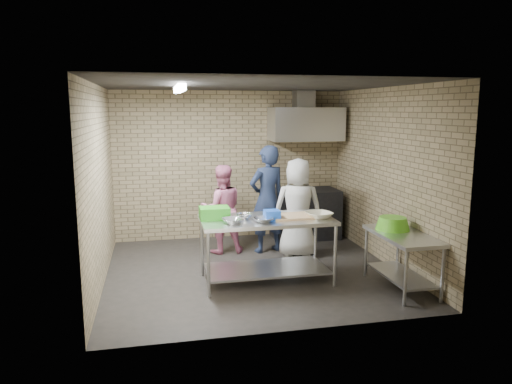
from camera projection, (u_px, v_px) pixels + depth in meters
floor at (252, 271)px, 7.08m from camera, size 4.20×4.20×0.00m
ceiling at (252, 85)px, 6.62m from camera, size 4.20×4.20×0.00m
back_wall at (230, 165)px, 8.78m from camera, size 4.20×0.06×2.70m
front_wall at (291, 209)px, 4.93m from camera, size 4.20×0.06×2.70m
left_wall at (100, 186)px, 6.42m from camera, size 0.06×4.00×2.70m
right_wall at (386, 177)px, 7.29m from camera, size 0.06×4.00×2.70m
prep_table at (266, 250)px, 6.58m from camera, size 1.80×0.90×0.90m
side_counter at (402, 261)px, 6.33m from camera, size 0.60×1.20×0.75m
stove at (305, 214)px, 8.88m from camera, size 1.20×0.70×0.90m
range_hood at (306, 124)px, 8.64m from camera, size 1.30×0.60×0.60m
hood_duct at (304, 99)px, 8.71m from camera, size 0.35×0.30×0.30m
wall_shelf at (318, 133)px, 8.92m from camera, size 0.80×0.20×0.04m
fluorescent_fixture at (179, 89)px, 6.42m from camera, size 0.10×1.25×0.08m
green_crate at (214, 213)px, 6.46m from camera, size 0.40×0.30×0.16m
blue_tub at (272, 215)px, 6.41m from camera, size 0.20×0.20×0.13m
cutting_board at (292, 216)px, 6.55m from camera, size 0.55×0.42×0.03m
mixing_bowl_a at (233, 221)px, 6.20m from camera, size 0.34×0.34×0.07m
mixing_bowl_b at (244, 216)px, 6.48m from camera, size 0.26×0.26×0.07m
mixing_bowl_c at (263, 220)px, 6.27m from camera, size 0.32×0.32×0.06m
ceramic_bowl at (319, 215)px, 6.50m from camera, size 0.42×0.42×0.08m
green_basin at (393, 223)px, 6.49m from camera, size 0.46×0.46×0.17m
bottle_red at (305, 128)px, 8.85m from camera, size 0.07×0.07×0.18m
man_navy at (267, 199)px, 7.91m from camera, size 0.75×0.60×1.79m
woman_pink at (222, 209)px, 7.89m from camera, size 0.73×0.58×1.47m
woman_white at (298, 208)px, 7.65m from camera, size 0.87×0.65×1.61m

